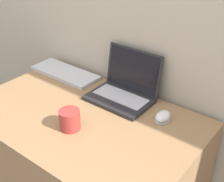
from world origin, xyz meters
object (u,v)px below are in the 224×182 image
at_px(external_keyboard, 65,73).
at_px(drink_cup, 70,119).
at_px(computer_mouse, 163,117).
at_px(laptop, 124,88).

bearing_deg(external_keyboard, drink_cup, -42.05).
relative_size(computer_mouse, external_keyboard, 0.22).
bearing_deg(computer_mouse, drink_cup, -133.60).
bearing_deg(laptop, external_keyboard, -179.70).
distance_m(computer_mouse, external_keyboard, 0.70).
xyz_separation_m(laptop, computer_mouse, (0.26, -0.05, -0.04)).
distance_m(drink_cup, computer_mouse, 0.43).
relative_size(laptop, drink_cup, 3.41).
relative_size(drink_cup, computer_mouse, 1.01).
bearing_deg(drink_cup, laptop, 84.59).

